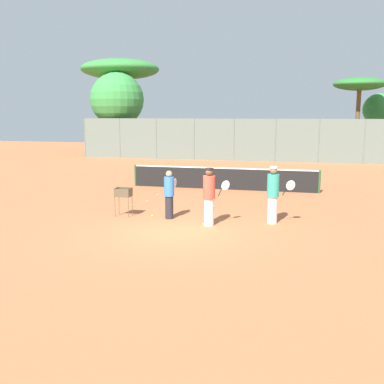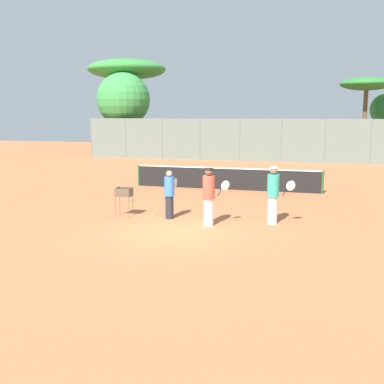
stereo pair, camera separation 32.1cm
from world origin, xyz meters
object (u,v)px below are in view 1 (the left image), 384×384
player_white_outfit (169,194)px  player_red_cap (209,196)px  player_yellow_shirt (273,194)px  tennis_net (223,178)px  ball_cart (123,195)px  parked_car (339,150)px

player_white_outfit → player_red_cap: bearing=-105.5°
player_white_outfit → player_yellow_shirt: size_ratio=0.88×
player_yellow_shirt → tennis_net: bearing=117.7°
ball_cart → parked_car: 25.85m
player_white_outfit → parked_car: 25.27m
ball_cart → player_red_cap: bearing=-10.2°
player_white_outfit → ball_cart: player_white_outfit is taller
tennis_net → player_yellow_shirt: size_ratio=4.76×
player_yellow_shirt → ball_cart: 5.28m
ball_cart → parked_car: size_ratio=0.24×
player_red_cap → ball_cart: player_red_cap is taller
player_red_cap → parked_car: bearing=46.8°
player_white_outfit → ball_cart: size_ratio=1.66×
ball_cart → parked_car: parked_car is taller
tennis_net → player_red_cap: size_ratio=4.79×
tennis_net → ball_cart: 7.01m
ball_cart → player_white_outfit: bearing=1.2°
ball_cart → parked_car: (8.98, 24.24, -0.12)m
parked_car → player_red_cap: bearing=-102.9°
player_white_outfit → player_red_cap: (1.55, -0.62, 0.12)m
parked_car → tennis_net: bearing=-110.3°
tennis_net → player_red_cap: 7.22m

